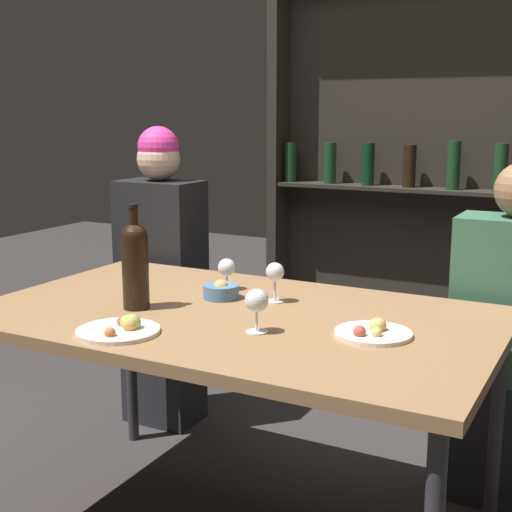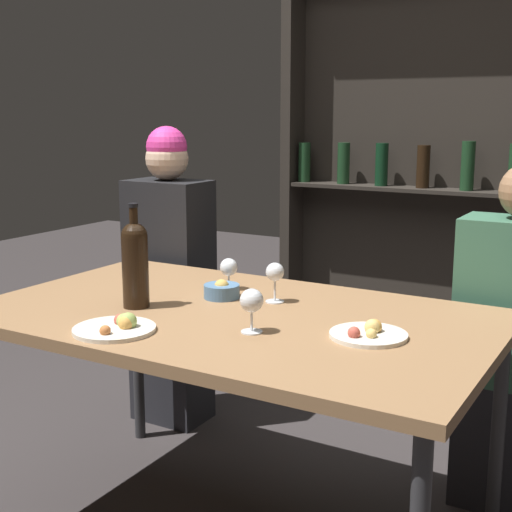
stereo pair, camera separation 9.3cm
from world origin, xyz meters
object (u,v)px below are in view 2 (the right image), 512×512
(wine_bottle, at_px, (135,261))
(wine_glass_0, at_px, (229,268))
(wine_glass_2, at_px, (252,302))
(seated_person_left, at_px, (170,282))
(food_plate_1, at_px, (118,327))
(food_plate_0, at_px, (369,333))
(wine_glass_1, at_px, (275,274))
(snack_bowl, at_px, (222,290))

(wine_bottle, distance_m, wine_glass_0, 0.37)
(wine_glass_0, distance_m, wine_glass_2, 0.49)
(wine_bottle, distance_m, seated_person_left, 0.90)
(food_plate_1, bearing_deg, food_plate_0, 25.71)
(wine_glass_1, xyz_separation_m, seated_person_left, (-0.78, 0.47, -0.22))
(wine_bottle, xyz_separation_m, snack_bowl, (0.17, 0.23, -0.12))
(wine_bottle, xyz_separation_m, food_plate_0, (0.74, 0.08, -0.14))
(wine_glass_0, relative_size, snack_bowl, 0.93)
(snack_bowl, xyz_separation_m, seated_person_left, (-0.60, 0.51, -0.15))
(wine_glass_0, xyz_separation_m, wine_glass_1, (0.22, -0.07, 0.02))
(food_plate_0, relative_size, seated_person_left, 0.16)
(wine_glass_0, distance_m, wine_glass_1, 0.23)
(wine_glass_1, bearing_deg, food_plate_1, -115.10)
(seated_person_left, bearing_deg, wine_glass_1, -31.26)
(food_plate_0, distance_m, food_plate_1, 0.69)
(food_plate_1, bearing_deg, snack_bowl, 83.19)
(wine_bottle, height_order, wine_glass_2, wine_bottle)
(wine_glass_2, bearing_deg, wine_bottle, 174.09)
(wine_glass_1, distance_m, food_plate_1, 0.55)
(wine_glass_2, bearing_deg, seated_person_left, 138.13)
(wine_bottle, relative_size, snack_bowl, 2.78)
(wine_bottle, bearing_deg, wine_glass_0, 68.77)
(seated_person_left, bearing_deg, food_plate_0, -29.48)
(wine_glass_0, bearing_deg, food_plate_1, -91.27)
(food_plate_1, height_order, seated_person_left, seated_person_left)
(food_plate_1, bearing_deg, wine_bottle, 117.78)
(wine_bottle, xyz_separation_m, wine_glass_2, (0.45, -0.05, -0.06))
(wine_glass_0, relative_size, food_plate_1, 0.47)
(seated_person_left, bearing_deg, food_plate_1, -60.36)
(wine_bottle, height_order, food_plate_0, wine_bottle)
(wine_glass_2, distance_m, seated_person_left, 1.19)
(wine_glass_0, xyz_separation_m, seated_person_left, (-0.56, 0.40, -0.20))
(wine_glass_1, relative_size, snack_bowl, 1.10)
(wine_glass_1, relative_size, seated_person_left, 0.10)
(wine_glass_0, xyz_separation_m, food_plate_0, (0.61, -0.26, -0.06))
(snack_bowl, bearing_deg, food_plate_1, -96.81)
(wine_bottle, relative_size, wine_glass_1, 2.52)
(snack_bowl, relative_size, seated_person_left, 0.09)
(wine_glass_2, height_order, snack_bowl, wine_glass_2)
(wine_glass_1, distance_m, food_plate_0, 0.44)
(wine_glass_2, distance_m, food_plate_0, 0.33)
(wine_bottle, height_order, seated_person_left, seated_person_left)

